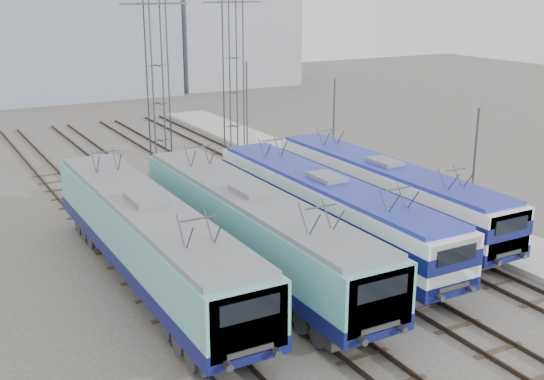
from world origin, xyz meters
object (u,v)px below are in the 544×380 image
(catenary_tower_east, at_px, (233,70))
(mast_mid, at_px, (334,134))
(mast_front, at_px, (473,179))
(safety_cone, at_px, (514,255))
(locomotive_center_left, at_px, (253,226))
(locomotive_center_right, at_px, (328,207))
(catenary_tower_west, at_px, (158,79))
(locomotive_far_right, at_px, (386,188))
(locomotive_far_left, at_px, (149,237))
(mast_rear, at_px, (247,106))

(catenary_tower_east, xyz_separation_m, mast_mid, (2.10, -10.00, -3.14))
(mast_front, height_order, safety_cone, mast_front)
(locomotive_center_left, bearing_deg, mast_front, -11.38)
(mast_mid, height_order, safety_cone, mast_mid)
(mast_mid, xyz_separation_m, safety_cone, (0.13, -14.80, -2.95))
(mast_front, distance_m, safety_cone, 4.07)
(locomotive_center_right, distance_m, catenary_tower_west, 17.67)
(locomotive_center_left, distance_m, catenary_tower_west, 18.47)
(locomotive_center_left, bearing_deg, locomotive_far_right, 13.25)
(safety_cone, bearing_deg, catenary_tower_east, 95.15)
(locomotive_far_right, relative_size, catenary_tower_west, 1.44)
(locomotive_far_right, relative_size, catenary_tower_east, 1.44)
(locomotive_far_right, bearing_deg, mast_mid, 76.49)
(locomotive_far_left, relative_size, safety_cone, 37.74)
(locomotive_far_left, xyz_separation_m, mast_mid, (15.35, 8.98, 1.15))
(locomotive_far_left, bearing_deg, locomotive_center_left, -10.58)
(locomotive_center_left, bearing_deg, safety_cone, -24.42)
(catenary_tower_east, relative_size, safety_cone, 23.97)
(locomotive_center_left, distance_m, mast_rear, 24.39)
(mast_front, bearing_deg, locomotive_far_left, 168.86)
(mast_front, bearing_deg, mast_rear, 90.00)
(mast_front, relative_size, mast_rear, 1.00)
(locomotive_center_right, xyz_separation_m, safety_cone, (6.48, -5.84, -1.71))
(locomotive_center_left, xyz_separation_m, mast_mid, (10.85, 9.82, 1.18))
(catenary_tower_west, height_order, mast_front, catenary_tower_west)
(locomotive_center_right, height_order, safety_cone, locomotive_center_right)
(mast_mid, bearing_deg, locomotive_far_right, -103.51)
(locomotive_far_left, distance_m, mast_mid, 17.82)
(locomotive_center_right, xyz_separation_m, catenary_tower_west, (-2.25, 16.96, 4.39))
(locomotive_center_right, height_order, mast_front, mast_front)
(catenary_tower_west, xyz_separation_m, mast_mid, (8.60, -8.00, -3.14))
(locomotive_far_left, bearing_deg, safety_cone, -20.62)
(locomotive_center_left, bearing_deg, mast_rear, 63.56)
(locomotive_far_left, xyz_separation_m, mast_rear, (15.35, 20.98, 1.15))
(locomotive_far_right, relative_size, mast_rear, 2.47)
(locomotive_center_left, distance_m, locomotive_center_right, 4.58)
(locomotive_far_left, height_order, locomotive_center_left, locomotive_far_left)
(locomotive_far_right, bearing_deg, mast_front, -66.74)
(mast_front, bearing_deg, catenary_tower_west, 113.27)
(locomotive_far_left, distance_m, locomotive_center_right, 9.00)
(catenary_tower_west, xyz_separation_m, mast_front, (8.60, -20.00, -3.14))
(locomotive_center_left, xyz_separation_m, mast_front, (10.85, -2.18, 1.18))
(mast_rear, bearing_deg, locomotive_center_left, -116.44)
(locomotive_far_right, xyz_separation_m, safety_cone, (1.98, -7.11, -1.66))
(catenary_tower_west, bearing_deg, locomotive_far_left, -111.68)
(locomotive_far_left, bearing_deg, mast_mid, 30.32)
(catenary_tower_west, distance_m, mast_front, 22.00)
(mast_front, distance_m, mast_mid, 12.00)
(catenary_tower_west, relative_size, mast_front, 1.71)
(mast_rear, bearing_deg, mast_front, -90.00)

